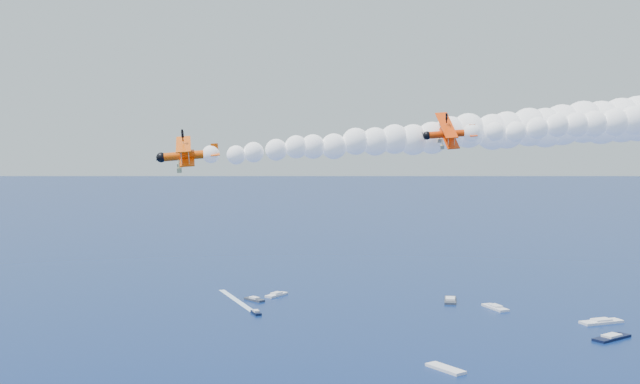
% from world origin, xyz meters
% --- Properties ---
extents(biplane_lead, '(9.67, 10.77, 7.77)m').
position_xyz_m(biplane_lead, '(14.83, 29.82, 56.31)').
color(biplane_lead, red).
extents(biplane_trail, '(11.53, 12.49, 7.52)m').
position_xyz_m(biplane_trail, '(-15.18, 16.18, 53.62)').
color(biplane_trail, '#F04F05').
extents(smoke_trail_trail, '(65.73, 59.16, 11.06)m').
position_xyz_m(smoke_trail_trail, '(11.87, 32.52, 56.04)').
color(smoke_trail_trail, white).
extents(spectator_boats, '(206.29, 166.98, 0.70)m').
position_xyz_m(spectator_boats, '(5.94, 119.52, 0.35)').
color(spectator_boats, silver).
rests_on(spectator_boats, ground).
extents(boat_wakes, '(242.83, 147.43, 0.04)m').
position_xyz_m(boat_wakes, '(-7.58, 104.20, 0.03)').
color(boat_wakes, white).
rests_on(boat_wakes, ground).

